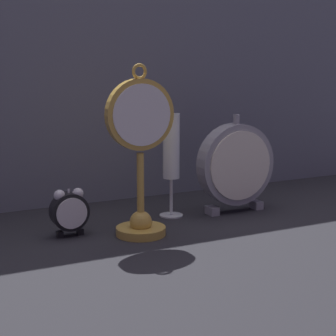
{
  "coord_description": "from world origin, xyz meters",
  "views": [
    {
      "loc": [
        -0.51,
        -0.93,
        0.32
      ],
      "look_at": [
        0.0,
        0.08,
        0.12
      ],
      "focal_mm": 60.0,
      "sensor_mm": 36.0,
      "label": 1
    }
  ],
  "objects": [
    {
      "name": "fabric_backdrop_drape",
      "position": [
        0.0,
        0.33,
        0.31
      ],
      "size": [
        1.63,
        0.01,
        0.61
      ],
      "primitive_type": "cube",
      "color": "slate",
      "rests_on": "ground_plane"
    },
    {
      "name": "mantel_clock_silver",
      "position": [
        0.18,
        0.09,
        0.11
      ],
      "size": [
        0.18,
        0.04,
        0.22
      ],
      "color": "gray",
      "rests_on": "ground_plane"
    },
    {
      "name": "alarm_clock_twin_bell",
      "position": [
        -0.21,
        0.08,
        0.05
      ],
      "size": [
        0.07,
        0.03,
        0.09
      ],
      "color": "black",
      "rests_on": "ground_plane"
    },
    {
      "name": "champagne_flute",
      "position": [
        0.03,
        0.13,
        0.14
      ],
      "size": [
        0.05,
        0.05,
        0.22
      ],
      "color": "silver",
      "rests_on": "ground_plane"
    },
    {
      "name": "ground_plane",
      "position": [
        0.0,
        0.0,
        0.0
      ],
      "size": [
        4.0,
        4.0,
        0.0
      ],
      "primitive_type": "plane",
      "color": "#232328"
    },
    {
      "name": "pocket_watch_on_stand",
      "position": [
        -0.08,
        0.03,
        0.15
      ],
      "size": [
        0.13,
        0.1,
        0.33
      ],
      "color": "gold",
      "rests_on": "ground_plane"
    }
  ]
}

